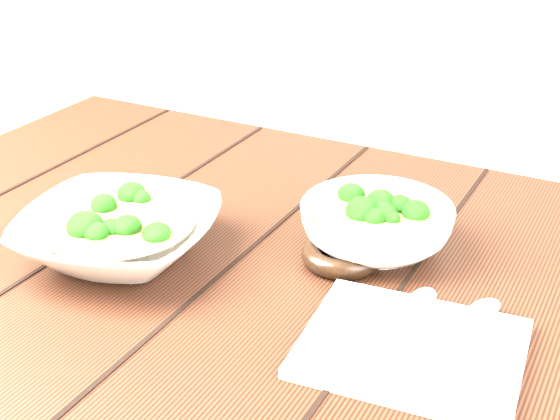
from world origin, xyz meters
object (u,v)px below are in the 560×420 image
Objects in this scene: soup_bowl_front at (119,232)px; napkin at (412,348)px; soup_bowl_back at (376,225)px; trivet at (343,254)px; table at (262,335)px.

soup_bowl_front reaches higher than napkin.
napkin is at bearing -58.68° from soup_bowl_back.
napkin is (0.39, -0.02, -0.03)m from soup_bowl_front.
trivet is at bearing 23.50° from soup_bowl_front.
napkin is (0.13, -0.13, -0.01)m from trivet.
soup_bowl_front is at bearing 170.91° from napkin.
table is 11.93× the size of trivet.
table is at bearing -145.27° from soup_bowl_back.
soup_bowl_back is 1.97× the size of trivet.
soup_bowl_front is at bearing -156.50° from trivet.
table is 5.51× the size of napkin.
napkin is at bearing -24.11° from table.
trivet is (0.10, 0.03, 0.13)m from table.
soup_bowl_front is (-0.16, -0.08, 0.15)m from table.
table is at bearing -163.13° from trivet.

